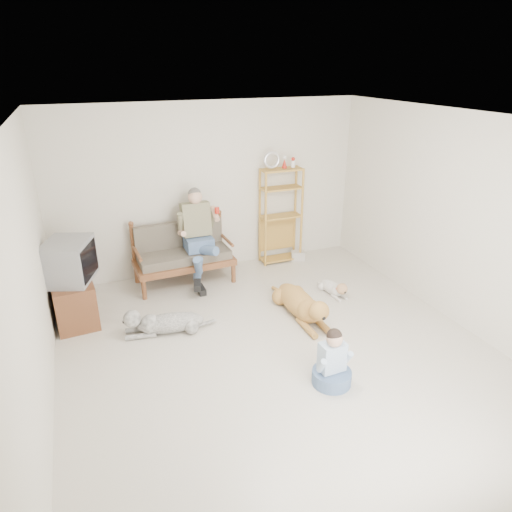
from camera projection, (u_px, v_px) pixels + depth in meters
name	position (u px, v px, depth m)	size (l,w,h in m)	color
floor	(280.00, 354.00, 5.45)	(5.50, 5.50, 0.00)	silver
ceiling	(285.00, 120.00, 4.38)	(5.50, 5.50, 0.00)	silver
wall_back	(210.00, 189.00, 7.27)	(5.00, 5.00, 0.00)	beige
wall_front	(485.00, 423.00, 2.56)	(5.00, 5.00, 0.00)	beige
wall_left	(28.00, 289.00, 4.07)	(5.50, 5.50, 0.00)	beige
wall_right	(462.00, 222.00, 5.76)	(5.50, 5.50, 0.00)	beige
loveseat	(183.00, 252.00, 7.09)	(1.53, 0.76, 0.95)	brown
man	(199.00, 244.00, 6.89)	(0.57, 0.81, 1.31)	slate
etagere	(281.00, 215.00, 7.69)	(0.72, 0.32, 1.91)	#C08F3C
book_stack	(298.00, 255.00, 8.02)	(0.24, 0.17, 0.15)	silver
tv_stand	(74.00, 299.00, 6.08)	(0.57, 0.93, 0.60)	brown
crt_tv	(69.00, 261.00, 5.83)	(0.71, 0.79, 0.54)	gray
wall_outlet	(138.00, 261.00, 7.24)	(0.12, 0.02, 0.08)	white
golden_retriever	(302.00, 305.00, 6.18)	(0.38, 1.49, 0.45)	#AE773C
shaggy_dog	(162.00, 323.00, 5.83)	(1.24, 0.40, 0.37)	silver
terrier	(334.00, 288.00, 6.79)	(0.25, 0.70, 0.26)	silver
child	(332.00, 364.00, 4.87)	(0.43, 0.43, 0.68)	slate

